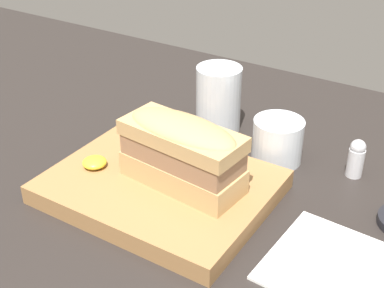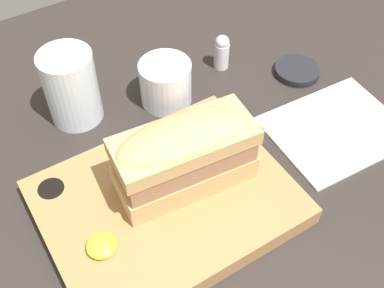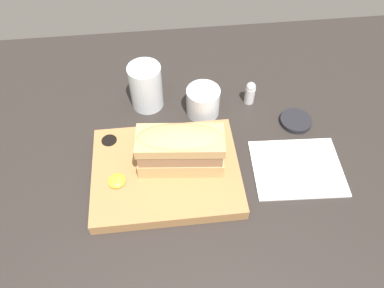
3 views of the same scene
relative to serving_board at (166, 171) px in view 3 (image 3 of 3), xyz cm
name	(u,v)px [view 3 (image 3 of 3)]	position (x,y,z in cm)	size (l,w,h in cm)	color
dining_table	(157,192)	(-2.17, -3.32, -2.39)	(182.03, 109.17, 2.00)	#282321
serving_board	(166,171)	(0.00, 0.00, 0.00)	(29.91, 23.59, 2.85)	#9E7042
sandwich	(180,148)	(3.28, 0.68, 6.72)	(17.48, 8.72, 9.92)	tan
mustard_dollop	(117,181)	(-9.66, -2.57, 2.08)	(3.48, 3.48, 1.39)	yellow
water_glass	(146,89)	(-2.93, 21.36, 3.45)	(7.61, 7.61, 11.18)	silver
wine_glass	(203,102)	(9.95, 17.21, 1.78)	(7.77, 7.77, 6.88)	silver
napkin	(297,168)	(27.75, -1.34, -1.19)	(19.54, 16.04, 0.40)	white
salt_shaker	(250,92)	(21.57, 19.37, 1.68)	(2.43, 2.43, 6.03)	silver
condiment_dish	(296,121)	(31.01, 11.37, -0.81)	(7.23, 7.23, 1.16)	black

